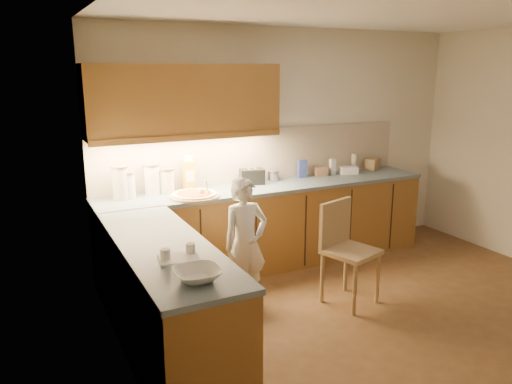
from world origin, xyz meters
TOP-DOWN VIEW (x-y plane):
  - room at (0.00, 0.00)m, footprint 4.54×4.50m
  - l_counter at (-0.92, 1.25)m, footprint 3.77×2.62m
  - backsplash at (-0.38, 1.99)m, footprint 3.75×0.02m
  - upper_cabinets at (-1.27, 1.82)m, footprint 1.95×0.36m
  - pizza_on_board at (-1.29, 1.57)m, footprint 0.50×0.50m
  - child at (-1.06, 0.90)m, footprint 0.47×0.33m
  - wooden_chair at (-0.17, 0.60)m, footprint 0.54×0.54m
  - mixing_bowl at (-1.95, -0.31)m, footprint 0.29×0.29m
  - canister_a at (-1.96, 1.82)m, footprint 0.16×0.16m
  - canister_b at (-1.88, 1.84)m, footprint 0.15×0.15m
  - canister_c at (-1.63, 1.88)m, footprint 0.16×0.16m
  - canister_d at (-1.48, 1.87)m, footprint 0.16×0.16m
  - oil_jug at (-1.24, 1.89)m, footprint 0.13×0.10m
  - toaster at (-0.54, 1.83)m, footprint 0.29×0.20m
  - steel_pot at (-0.26, 1.88)m, footprint 0.16×0.16m
  - blue_box at (0.14, 1.88)m, footprint 0.11×0.09m
  - card_box_a at (0.39, 1.87)m, footprint 0.17×0.13m
  - white_bottle at (0.54, 1.85)m, footprint 0.07×0.07m
  - flat_pack at (0.75, 1.81)m, footprint 0.24×0.20m
  - tall_jar at (0.89, 1.89)m, footprint 0.07×0.07m
  - card_box_b at (1.16, 1.87)m, footprint 0.23×0.20m
  - dough_cloth at (-1.95, 0.05)m, footprint 0.29×0.25m
  - spice_jar_a at (-2.04, 0.06)m, footprint 0.08×0.08m
  - spice_jar_b at (-1.85, 0.09)m, footprint 0.08×0.08m

SIDE VIEW (x-z plane):
  - l_counter at x=-0.92m, z-range 0.00..0.92m
  - wooden_chair at x=-0.17m, z-range 0.08..1.04m
  - child at x=-1.06m, z-range 0.00..1.22m
  - dough_cloth at x=-1.95m, z-range 0.92..0.94m
  - pizza_on_board at x=-1.29m, z-range 0.84..1.04m
  - mixing_bowl at x=-1.95m, z-range 0.92..0.99m
  - flat_pack at x=0.75m, z-range 0.92..1.00m
  - spice_jar_b at x=-1.85m, z-range 0.92..1.01m
  - spice_jar_a at x=-2.04m, z-range 0.92..1.01m
  - card_box_a at x=0.39m, z-range 0.92..1.03m
  - steel_pot at x=-0.26m, z-range 0.92..1.04m
  - card_box_b at x=1.16m, z-range 0.92..1.06m
  - toaster at x=-0.54m, z-range 0.92..1.09m
  - white_bottle at x=0.54m, z-range 0.92..1.11m
  - blue_box at x=0.14m, z-range 0.92..1.12m
  - tall_jar at x=0.89m, z-range 0.92..1.15m
  - canister_d at x=-1.48m, z-range 0.92..1.17m
  - canister_b at x=-1.88m, z-range 0.92..1.18m
  - canister_c at x=-1.63m, z-range 0.92..1.23m
  - oil_jug at x=-1.24m, z-range 0.90..1.26m
  - canister_a at x=-1.96m, z-range 0.92..1.25m
  - backsplash at x=-0.38m, z-range 0.92..1.50m
  - room at x=0.00m, z-range 0.37..2.99m
  - upper_cabinets at x=-1.27m, z-range 1.48..2.21m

